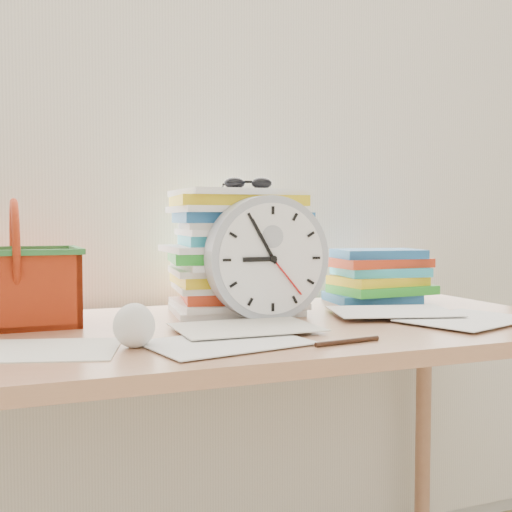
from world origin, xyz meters
name	(u,v)px	position (x,y,z in m)	size (l,w,h in m)	color
curtain	(199,90)	(0.00, 1.98, 1.30)	(2.40, 0.01, 2.50)	white
desk	(253,360)	(0.00, 1.60, 0.68)	(1.40, 0.70, 0.75)	#A8704E
paper_stack	(238,251)	(0.03, 1.78, 0.89)	(0.32, 0.27, 0.28)	white
clock	(267,258)	(0.05, 1.64, 0.88)	(0.27, 0.27, 0.05)	#A1A7B1
sunglasses	(248,183)	(0.04, 1.74, 1.05)	(0.13, 0.11, 0.03)	black
book_stack	(376,276)	(0.43, 1.82, 0.82)	(0.27, 0.21, 0.14)	white
basket	(15,264)	(-0.46, 1.76, 0.88)	(0.25, 0.20, 0.25)	#BD3712
crumpled_ball	(134,325)	(-0.27, 1.45, 0.79)	(0.08, 0.08, 0.08)	white
pen	(347,341)	(0.08, 1.34, 0.75)	(0.01, 0.01, 0.13)	black
scattered_papers	(253,321)	(0.00, 1.60, 0.76)	(1.26, 0.42, 0.02)	white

